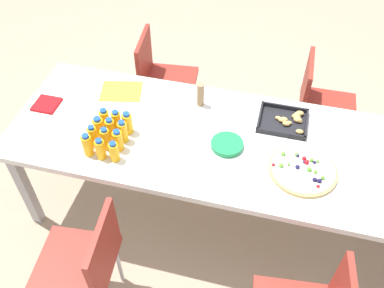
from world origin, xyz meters
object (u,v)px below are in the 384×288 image
at_px(juice_bottle_0, 87,145).
at_px(juice_bottle_3, 93,136).
at_px(juice_bottle_4, 106,139).
at_px(juice_bottle_7, 110,129).
at_px(chair_far_left, 161,76).
at_px(napkin_stack, 47,104).
at_px(snack_tray, 285,121).
at_px(party_table, 218,146).
at_px(juice_bottle_6, 99,127).
at_px(juice_bottle_11, 127,123).
at_px(juice_bottle_2, 114,152).
at_px(cardboard_tube, 200,95).
at_px(juice_bottle_10, 117,121).
at_px(fruit_pizza, 303,169).
at_px(juice_bottle_9, 105,119).
at_px(juice_bottle_1, 100,149).
at_px(juice_bottle_5, 118,140).
at_px(plate_stack, 227,145).
at_px(juice_bottle_8, 123,132).
at_px(paper_folder, 121,91).
at_px(chair_far_right, 319,102).
at_px(chair_near_left, 86,262).

height_order(juice_bottle_0, juice_bottle_3, juice_bottle_0).
bearing_deg(juice_bottle_4, juice_bottle_7, 91.59).
distance_m(chair_far_left, juice_bottle_3, 1.03).
xyz_separation_m(juice_bottle_4, napkin_stack, (-0.51, 0.24, -0.06)).
xyz_separation_m(juice_bottle_7, snack_tray, (0.97, 0.38, -0.06)).
relative_size(party_table, juice_bottle_4, 16.86).
bearing_deg(juice_bottle_6, juice_bottle_7, -2.37).
height_order(juice_bottle_0, juice_bottle_11, juice_bottle_11).
relative_size(chair_far_left, juice_bottle_2, 6.30).
bearing_deg(cardboard_tube, juice_bottle_6, -141.13).
bearing_deg(juice_bottle_10, fruit_pizza, -2.70).
height_order(juice_bottle_6, juice_bottle_9, juice_bottle_9).
xyz_separation_m(juice_bottle_0, fruit_pizza, (1.17, 0.17, -0.06)).
bearing_deg(juice_bottle_1, juice_bottle_11, 71.69).
distance_m(juice_bottle_2, juice_bottle_10, 0.23).
distance_m(chair_far_left, cardboard_tube, 0.73).
bearing_deg(chair_far_left, juice_bottle_5, -1.87).
relative_size(juice_bottle_7, plate_stack, 0.80).
relative_size(juice_bottle_1, juice_bottle_11, 0.93).
xyz_separation_m(juice_bottle_4, cardboard_tube, (0.43, 0.49, 0.01)).
xyz_separation_m(party_table, juice_bottle_9, (-0.67, -0.07, 0.12)).
distance_m(party_table, napkin_stack, 1.11).
bearing_deg(juice_bottle_8, plate_stack, 9.60).
bearing_deg(cardboard_tube, juice_bottle_4, -131.19).
distance_m(party_table, juice_bottle_9, 0.69).
height_order(chair_far_left, juice_bottle_5, juice_bottle_5).
relative_size(cardboard_tube, paper_folder, 0.61).
distance_m(chair_far_right, juice_bottle_4, 1.57).
bearing_deg(juice_bottle_2, snack_tray, 30.92).
relative_size(juice_bottle_8, paper_folder, 0.57).
height_order(chair_near_left, chair_far_left, same).
relative_size(juice_bottle_11, plate_stack, 0.80).
relative_size(juice_bottle_3, juice_bottle_6, 1.06).
xyz_separation_m(juice_bottle_0, paper_folder, (-0.02, 0.55, -0.07)).
bearing_deg(juice_bottle_10, plate_stack, 2.29).
bearing_deg(juice_bottle_10, juice_bottle_6, -141.48).
bearing_deg(paper_folder, juice_bottle_11, -62.58).
bearing_deg(chair_far_right, chair_near_left, -35.95).
height_order(juice_bottle_7, paper_folder, juice_bottle_7).
distance_m(juice_bottle_11, plate_stack, 0.59).
bearing_deg(chair_far_left, napkin_stack, -40.24).
bearing_deg(juice_bottle_3, chair_far_left, 85.54).
bearing_deg(juice_bottle_7, juice_bottle_0, -117.20).
bearing_deg(paper_folder, juice_bottle_0, -87.85).
bearing_deg(juice_bottle_10, juice_bottle_7, -97.79).
bearing_deg(plate_stack, cardboard_tube, 126.51).
relative_size(juice_bottle_2, cardboard_tube, 0.83).
height_order(chair_far_left, juice_bottle_10, juice_bottle_10).
bearing_deg(juice_bottle_3, juice_bottle_9, 86.51).
distance_m(chair_far_right, cardboard_tube, 0.96).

